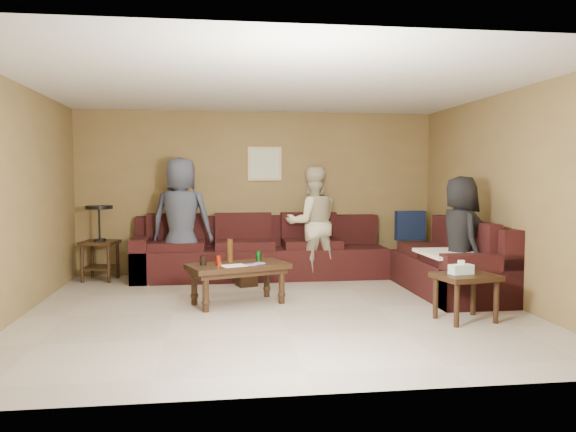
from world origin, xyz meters
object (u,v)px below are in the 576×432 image
Objects in this scene: coffee_table at (238,270)px; person_left at (181,220)px; sectional_sofa at (321,260)px; person_right at (460,238)px; end_table_left at (100,241)px; person_middle at (312,223)px; side_table_right at (465,281)px; waste_bin at (246,275)px.

person_left is (-0.73, 1.54, 0.48)m from coffee_table.
sectional_sofa is 2.07m from person_left.
person_right is (3.41, -1.68, -0.13)m from person_left.
person_left is at bearing -11.13° from end_table_left.
end_table_left is at bearing 137.08° from coffee_table.
person_middle is at bearing 42.22° from person_right.
coffee_table is 1.77m from person_left.
end_table_left is 3.08m from person_middle.
person_left is at bearing 169.33° from sectional_sofa.
end_table_left is at bearing 169.16° from sectional_sofa.
person_middle is at bearing 114.51° from side_table_right.
person_middle is at bearing 105.72° from sectional_sofa.
side_table_right is 0.41× the size of person_middle.
coffee_table is 2.55m from side_table_right.
sectional_sofa is at bearing 179.94° from person_left.
side_table_right is (1.08, -2.26, 0.10)m from sectional_sofa.
sectional_sofa reaches higher than waste_bin.
coffee_table is 4.20× the size of waste_bin.
coffee_table is at bearing 85.43° from person_right.
person_middle is 1.09× the size of person_right.
end_table_left is 4.98m from person_right.
person_left is (1.18, -0.23, 0.32)m from end_table_left.
side_table_right is 4.05m from person_left.
end_table_left reaches higher than coffee_table.
coffee_table is 1.87× the size of side_table_right.
person_left is (-1.96, 0.37, 0.56)m from sectional_sofa.
end_table_left is 3.58× the size of waste_bin.
person_middle is (0.99, 0.37, 0.67)m from waste_bin.
waste_bin is (0.16, 1.09, -0.25)m from coffee_table.
waste_bin is 0.18× the size of person_middle.
coffee_table is at bearing -136.29° from sectional_sofa.
person_right is (0.37, 0.95, 0.33)m from side_table_right.
coffee_table is 1.90m from person_middle.
side_table_right is at bearing -64.45° from sectional_sofa.
person_left reaches higher than sectional_sofa.
coffee_table is (-1.23, -1.17, 0.08)m from sectional_sofa.
person_right reaches higher than sectional_sofa.
side_table_right is at bearing 156.88° from person_right.
sectional_sofa is 15.34× the size of waste_bin.
sectional_sofa is 2.51m from side_table_right.
end_table_left is 1.60× the size of side_table_right.
end_table_left reaches higher than side_table_right.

